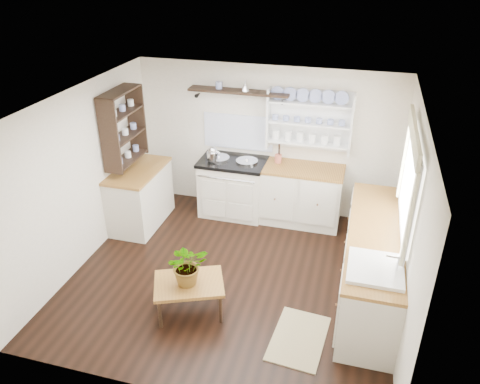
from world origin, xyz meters
TOP-DOWN VIEW (x-y plane):
  - floor at (0.00, 0.00)m, footprint 4.00×3.80m
  - wall_back at (0.00, 1.90)m, footprint 4.00×0.02m
  - wall_right at (2.00, 0.00)m, footprint 0.02×3.80m
  - wall_left at (-2.00, 0.00)m, footprint 0.02×3.80m
  - ceiling at (0.00, 0.00)m, footprint 4.00×3.80m
  - window at (1.95, 0.15)m, footprint 0.08×1.55m
  - aga_cooker at (-0.44, 1.57)m, footprint 1.01×0.70m
  - back_cabinets at (0.60, 1.60)m, footprint 1.27×0.63m
  - right_cabinets at (1.70, 0.10)m, footprint 0.62×2.43m
  - belfast_sink at (1.70, -0.65)m, footprint 0.55×0.60m
  - left_cabinets at (-1.70, 0.90)m, footprint 0.62×1.13m
  - plate_rack at (0.65, 1.86)m, footprint 1.20×0.22m
  - high_shelf at (-0.40, 1.78)m, footprint 1.50×0.29m
  - left_shelving at (-1.84, 0.90)m, footprint 0.28×0.80m
  - kettle at (-0.72, 1.45)m, footprint 0.17×0.17m
  - utensil_crock at (0.24, 1.68)m, footprint 0.11×0.11m
  - center_table at (-0.28, -0.78)m, footprint 0.93×0.81m
  - potted_plant at (-0.28, -0.78)m, footprint 0.59×0.57m
  - floor_rug at (1.01, -0.88)m, footprint 0.62×0.89m

SIDE VIEW (x-z plane):
  - floor at x=0.00m, z-range -0.01..0.01m
  - floor_rug at x=1.01m, z-range 0.00..0.02m
  - center_table at x=-0.28m, z-range 0.16..0.58m
  - right_cabinets at x=1.70m, z-range 0.01..0.91m
  - left_cabinets at x=-1.70m, z-range 0.01..0.91m
  - back_cabinets at x=0.60m, z-range 0.01..0.91m
  - aga_cooker at x=-0.44m, z-range -0.01..0.93m
  - potted_plant at x=-0.28m, z-range 0.42..0.92m
  - belfast_sink at x=1.70m, z-range 0.58..1.03m
  - utensil_crock at x=0.24m, z-range 0.91..1.03m
  - kettle at x=-0.72m, z-range 0.93..1.14m
  - wall_back at x=0.00m, z-range 0.00..2.30m
  - wall_right at x=2.00m, z-range 0.00..2.30m
  - wall_left at x=-2.00m, z-range 0.00..2.30m
  - left_shelving at x=-1.84m, z-range 1.02..2.08m
  - plate_rack at x=0.65m, z-range 1.11..2.01m
  - window at x=1.95m, z-range 0.95..2.17m
  - high_shelf at x=-0.40m, z-range 1.83..1.99m
  - ceiling at x=0.00m, z-range 2.29..2.30m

